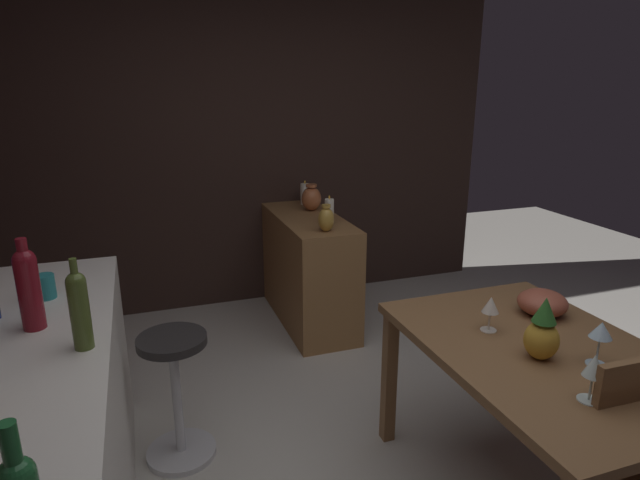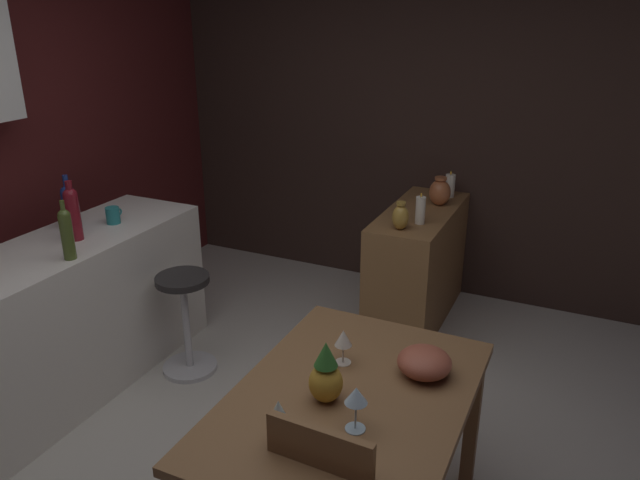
{
  "view_description": "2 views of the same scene",
  "coord_description": "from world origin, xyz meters",
  "px_view_note": "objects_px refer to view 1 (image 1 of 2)",
  "views": [
    {
      "loc": [
        -1.61,
        1.0,
        1.76
      ],
      "look_at": [
        0.62,
        0.22,
        1.06
      ],
      "focal_mm": 29.67,
      "sensor_mm": 36.0,
      "label": 1
    },
    {
      "loc": [
        -1.93,
        -1.2,
        2.15
      ],
      "look_at": [
        0.75,
        0.05,
        0.99
      ],
      "focal_mm": 34.21,
      "sensor_mm": 36.0,
      "label": 2
    }
  ],
  "objects_px": {
    "pillar_candle_tall": "(329,212)",
    "wine_bottle_ruby": "(28,285)",
    "dining_table": "(541,368)",
    "sideboard_cabinet": "(309,270)",
    "vase_copper": "(311,198)",
    "wine_glass_right": "(601,332)",
    "wine_bottle_olive": "(79,307)",
    "pillar_candle_short": "(305,194)",
    "wine_glass_left": "(491,306)",
    "fruit_bowl": "(542,303)",
    "pineapple_centerpiece": "(542,333)",
    "vase_brass": "(326,219)",
    "cup_teal": "(45,286)",
    "bar_stool": "(177,394)",
    "wine_glass_center": "(594,368)"
  },
  "relations": [
    {
      "from": "pillar_candle_tall",
      "to": "wine_bottle_ruby",
      "type": "bearing_deg",
      "value": 128.63
    },
    {
      "from": "dining_table",
      "to": "sideboard_cabinet",
      "type": "xyz_separation_m",
      "value": [
        2.06,
        0.32,
        -0.24
      ]
    },
    {
      "from": "pillar_candle_tall",
      "to": "vase_copper",
      "type": "relative_size",
      "value": 1.01
    },
    {
      "from": "wine_glass_right",
      "to": "wine_bottle_olive",
      "type": "distance_m",
      "value": 1.85
    },
    {
      "from": "pillar_candle_short",
      "to": "sideboard_cabinet",
      "type": "bearing_deg",
      "value": 165.85
    },
    {
      "from": "wine_glass_left",
      "to": "fruit_bowl",
      "type": "bearing_deg",
      "value": -79.75
    },
    {
      "from": "sideboard_cabinet",
      "to": "pillar_candle_tall",
      "type": "distance_m",
      "value": 0.56
    },
    {
      "from": "pineapple_centerpiece",
      "to": "vase_brass",
      "type": "bearing_deg",
      "value": 8.78
    },
    {
      "from": "wine_glass_left",
      "to": "vase_copper",
      "type": "bearing_deg",
      "value": 3.6
    },
    {
      "from": "wine_bottle_ruby",
      "to": "cup_teal",
      "type": "height_order",
      "value": "wine_bottle_ruby"
    },
    {
      "from": "dining_table",
      "to": "wine_bottle_olive",
      "type": "relative_size",
      "value": 3.93
    },
    {
      "from": "bar_stool",
      "to": "wine_glass_right",
      "type": "xyz_separation_m",
      "value": [
        -0.96,
        -1.49,
        0.53
      ]
    },
    {
      "from": "sideboard_cabinet",
      "to": "bar_stool",
      "type": "xyz_separation_m",
      "value": [
        -1.26,
        1.07,
        -0.07
      ]
    },
    {
      "from": "wine_glass_right",
      "to": "wine_bottle_ruby",
      "type": "xyz_separation_m",
      "value": [
        0.67,
        1.97,
        0.19
      ]
    },
    {
      "from": "vase_copper",
      "to": "wine_glass_right",
      "type": "bearing_deg",
      "value": -172.07
    },
    {
      "from": "pillar_candle_tall",
      "to": "pillar_candle_short",
      "type": "xyz_separation_m",
      "value": [
        0.65,
        -0.03,
        -0.01
      ]
    },
    {
      "from": "pineapple_centerpiece",
      "to": "wine_bottle_ruby",
      "type": "bearing_deg",
      "value": 72.79
    },
    {
      "from": "vase_copper",
      "to": "vase_brass",
      "type": "distance_m",
      "value": 0.6
    },
    {
      "from": "pillar_candle_short",
      "to": "vase_brass",
      "type": "relative_size",
      "value": 1.07
    },
    {
      "from": "dining_table",
      "to": "wine_bottle_ruby",
      "type": "bearing_deg",
      "value": 75.02
    },
    {
      "from": "fruit_bowl",
      "to": "pillar_candle_tall",
      "type": "height_order",
      "value": "pillar_candle_tall"
    },
    {
      "from": "pineapple_centerpiece",
      "to": "cup_teal",
      "type": "relative_size",
      "value": 2.14
    },
    {
      "from": "wine_glass_center",
      "to": "wine_glass_right",
      "type": "bearing_deg",
      "value": -50.27
    },
    {
      "from": "cup_teal",
      "to": "pineapple_centerpiece",
      "type": "bearing_deg",
      "value": -115.38
    },
    {
      "from": "pillar_candle_short",
      "to": "cup_teal",
      "type": "bearing_deg",
      "value": 134.88
    },
    {
      "from": "pineapple_centerpiece",
      "to": "cup_teal",
      "type": "bearing_deg",
      "value": 64.62
    },
    {
      "from": "pineapple_centerpiece",
      "to": "wine_bottle_ruby",
      "type": "relative_size",
      "value": 0.74
    },
    {
      "from": "cup_teal",
      "to": "pillar_candle_tall",
      "type": "relative_size",
      "value": 0.58
    },
    {
      "from": "wine_glass_left",
      "to": "wine_glass_center",
      "type": "bearing_deg",
      "value": 179.57
    },
    {
      "from": "fruit_bowl",
      "to": "vase_copper",
      "type": "height_order",
      "value": "vase_copper"
    },
    {
      "from": "bar_stool",
      "to": "wine_bottle_ruby",
      "type": "bearing_deg",
      "value": 121.17
    },
    {
      "from": "wine_glass_left",
      "to": "wine_bottle_olive",
      "type": "relative_size",
      "value": 0.49
    },
    {
      "from": "wine_glass_left",
      "to": "vase_brass",
      "type": "height_order",
      "value": "vase_brass"
    },
    {
      "from": "wine_glass_center",
      "to": "pineapple_centerpiece",
      "type": "height_order",
      "value": "pineapple_centerpiece"
    },
    {
      "from": "dining_table",
      "to": "wine_glass_left",
      "type": "xyz_separation_m",
      "value": [
        0.21,
        0.11,
        0.2
      ]
    },
    {
      "from": "bar_stool",
      "to": "wine_glass_right",
      "type": "bearing_deg",
      "value": -122.88
    },
    {
      "from": "dining_table",
      "to": "wine_bottle_ruby",
      "type": "xyz_separation_m",
      "value": [
        0.5,
        1.88,
        0.42
      ]
    },
    {
      "from": "sideboard_cabinet",
      "to": "pillar_candle_short",
      "type": "distance_m",
      "value": 0.64
    },
    {
      "from": "bar_stool",
      "to": "wine_bottle_olive",
      "type": "xyz_separation_m",
      "value": [
        -0.51,
        0.3,
        0.71
      ]
    },
    {
      "from": "wine_glass_center",
      "to": "pineapple_centerpiece",
      "type": "bearing_deg",
      "value": -8.86
    },
    {
      "from": "pineapple_centerpiece",
      "to": "wine_glass_right",
      "type": "bearing_deg",
      "value": -123.85
    },
    {
      "from": "cup_teal",
      "to": "wine_bottle_ruby",
      "type": "bearing_deg",
      "value": -179.78
    },
    {
      "from": "bar_stool",
      "to": "wine_glass_center",
      "type": "height_order",
      "value": "wine_glass_center"
    },
    {
      "from": "fruit_bowl",
      "to": "cup_teal",
      "type": "height_order",
      "value": "cup_teal"
    },
    {
      "from": "cup_teal",
      "to": "sideboard_cabinet",
      "type": "bearing_deg",
      "value": -51.15
    },
    {
      "from": "wine_glass_left",
      "to": "vase_brass",
      "type": "distance_m",
      "value": 1.45
    },
    {
      "from": "wine_glass_center",
      "to": "vase_copper",
      "type": "relative_size",
      "value": 0.85
    },
    {
      "from": "vase_brass",
      "to": "wine_glass_right",
      "type": "bearing_deg",
      "value": -166.67
    },
    {
      "from": "wine_glass_center",
      "to": "wine_bottle_olive",
      "type": "distance_m",
      "value": 1.71
    },
    {
      "from": "wine_bottle_ruby",
      "to": "cup_teal",
      "type": "bearing_deg",
      "value": 0.22
    }
  ]
}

